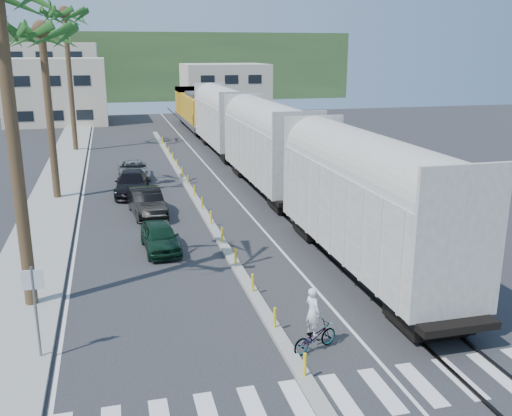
{
  "coord_description": "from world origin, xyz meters",
  "views": [
    {
      "loc": [
        -4.84,
        -14.39,
        9.0
      ],
      "look_at": [
        1.4,
        9.96,
        2.0
      ],
      "focal_mm": 40.0,
      "sensor_mm": 36.0,
      "label": 1
    }
  ],
  "objects": [
    {
      "name": "ground",
      "position": [
        0.0,
        0.0,
        0.0
      ],
      "size": [
        140.0,
        140.0,
        0.0
      ],
      "primitive_type": "plane",
      "color": "#28282B",
      "rests_on": "ground"
    },
    {
      "name": "sidewalk",
      "position": [
        -8.5,
        25.0,
        0.07
      ],
      "size": [
        3.0,
        90.0,
        0.15
      ],
      "primitive_type": "cube",
      "color": "gray",
      "rests_on": "ground"
    },
    {
      "name": "rails",
      "position": [
        5.0,
        28.0,
        0.03
      ],
      "size": [
        1.56,
        100.0,
        0.06
      ],
      "color": "black",
      "rests_on": "ground"
    },
    {
      "name": "median",
      "position": [
        0.0,
        19.96,
        0.09
      ],
      "size": [
        0.45,
        60.0,
        0.85
      ],
      "color": "gray",
      "rests_on": "ground"
    },
    {
      "name": "crosswalk",
      "position": [
        0.0,
        -2.0,
        0.01
      ],
      "size": [
        14.0,
        2.2,
        0.01
      ],
      "primitive_type": "cube",
      "color": "silver",
      "rests_on": "ground"
    },
    {
      "name": "lane_markings",
      "position": [
        -2.15,
        25.0,
        0.0
      ],
      "size": [
        9.42,
        90.0,
        0.01
      ],
      "color": "silver",
      "rests_on": "ground"
    },
    {
      "name": "freight_train",
      "position": [
        5.0,
        26.71,
        2.91
      ],
      "size": [
        3.0,
        60.94,
        5.85
      ],
      "color": "#A6A298",
      "rests_on": "ground"
    },
    {
      "name": "palm_trees",
      "position": [
        -8.1,
        22.7,
        10.81
      ],
      "size": [
        3.5,
        37.2,
        13.75
      ],
      "color": "brown",
      "rests_on": "ground"
    },
    {
      "name": "street_sign",
      "position": [
        -7.3,
        2.0,
        1.97
      ],
      "size": [
        0.6,
        0.08,
        3.0
      ],
      "color": "slate",
      "rests_on": "ground"
    },
    {
      "name": "buildings",
      "position": [
        -6.41,
        71.66,
        4.36
      ],
      "size": [
        38.0,
        27.0,
        10.0
      ],
      "color": "beige",
      "rests_on": "ground"
    },
    {
      "name": "hillside",
      "position": [
        0.0,
        100.0,
        6.0
      ],
      "size": [
        80.0,
        20.0,
        12.0
      ],
      "primitive_type": "cube",
      "color": "#385628",
      "rests_on": "ground"
    },
    {
      "name": "car_lead",
      "position": [
        -2.92,
        10.92,
        0.66
      ],
      "size": [
        2.01,
        4.06,
        1.32
      ],
      "primitive_type": "imported",
      "rotation": [
        0.0,
        0.0,
        0.06
      ],
      "color": "black",
      "rests_on": "ground"
    },
    {
      "name": "car_second",
      "position": [
        -3.13,
        16.95,
        0.76
      ],
      "size": [
        2.56,
        4.95,
        1.52
      ],
      "primitive_type": "imported",
      "rotation": [
        0.0,
        0.0,
        0.1
      ],
      "color": "black",
      "rests_on": "ground"
    },
    {
      "name": "car_third",
      "position": [
        -3.71,
        22.11,
        0.73
      ],
      "size": [
        2.92,
        5.38,
        1.46
      ],
      "primitive_type": "imported",
      "rotation": [
        0.0,
        0.0,
        -0.09
      ],
      "color": "black",
      "rests_on": "ground"
    },
    {
      "name": "car_rear",
      "position": [
        -3.37,
        26.92,
        0.63
      ],
      "size": [
        2.48,
        4.69,
        1.25
      ],
      "primitive_type": "imported",
      "rotation": [
        0.0,
        0.0,
        0.05
      ],
      "color": "#96999B",
      "rests_on": "ground"
    },
    {
      "name": "cyclist",
      "position": [
        0.84,
        0.54,
        0.64
      ],
      "size": [
        1.76,
        2.09,
        2.09
      ],
      "rotation": [
        0.0,
        0.0,
        1.96
      ],
      "color": "#9EA0A5",
      "rests_on": "ground"
    }
  ]
}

